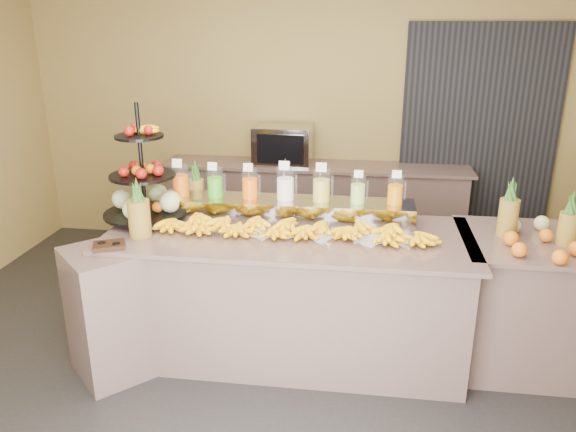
% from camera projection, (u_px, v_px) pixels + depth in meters
% --- Properties ---
extents(ground, '(6.00, 6.00, 0.00)m').
position_uv_depth(ground, '(283.00, 374.00, 3.87)').
color(ground, black).
rests_on(ground, ground).
extents(room_envelope, '(6.04, 5.02, 2.82)m').
position_uv_depth(room_envelope, '(325.00, 85.00, 3.96)').
color(room_envelope, olive).
rests_on(room_envelope, ground).
extents(buffet_counter, '(2.75, 1.25, 0.93)m').
position_uv_depth(buffet_counter, '(272.00, 295.00, 3.98)').
color(buffet_counter, gray).
rests_on(buffet_counter, ground).
extents(right_counter, '(1.08, 0.88, 0.93)m').
position_uv_depth(right_counter, '(534.00, 302.00, 3.87)').
color(right_counter, gray).
rests_on(right_counter, ground).
extents(back_ledge, '(3.10, 0.55, 0.93)m').
position_uv_depth(back_ledge, '(314.00, 208.00, 5.82)').
color(back_ledge, gray).
rests_on(back_ledge, ground).
extents(pitcher_tray, '(1.85, 0.30, 0.15)m').
position_uv_depth(pitcher_tray, '(285.00, 209.00, 4.09)').
color(pitcher_tray, gray).
rests_on(pitcher_tray, buffet_counter).
extents(juice_pitcher_orange_a, '(0.12, 0.13, 0.30)m').
position_uv_depth(juice_pitcher_orange_a, '(181.00, 182.00, 4.13)').
color(juice_pitcher_orange_a, silver).
rests_on(juice_pitcher_orange_a, pitcher_tray).
extents(juice_pitcher_green, '(0.12, 0.12, 0.28)m').
position_uv_depth(juice_pitcher_green, '(215.00, 184.00, 4.10)').
color(juice_pitcher_green, silver).
rests_on(juice_pitcher_green, pitcher_tray).
extents(juice_pitcher_orange_b, '(0.12, 0.12, 0.28)m').
position_uv_depth(juice_pitcher_orange_b, '(250.00, 185.00, 4.07)').
color(juice_pitcher_orange_b, silver).
rests_on(juice_pitcher_orange_b, pitcher_tray).
extents(juice_pitcher_milk, '(0.13, 0.13, 0.31)m').
position_uv_depth(juice_pitcher_milk, '(285.00, 186.00, 4.03)').
color(juice_pitcher_milk, silver).
rests_on(juice_pitcher_milk, pitcher_tray).
extents(juice_pitcher_lemon, '(0.13, 0.13, 0.31)m').
position_uv_depth(juice_pitcher_lemon, '(321.00, 187.00, 4.00)').
color(juice_pitcher_lemon, silver).
rests_on(juice_pitcher_lemon, pitcher_tray).
extents(juice_pitcher_lime, '(0.11, 0.11, 0.26)m').
position_uv_depth(juice_pitcher_lime, '(358.00, 191.00, 3.97)').
color(juice_pitcher_lime, silver).
rests_on(juice_pitcher_lime, pitcher_tray).
extents(juice_pitcher_orange_c, '(0.11, 0.12, 0.27)m').
position_uv_depth(juice_pitcher_orange_c, '(395.00, 192.00, 3.94)').
color(juice_pitcher_orange_c, silver).
rests_on(juice_pitcher_orange_c, pitcher_tray).
extents(banana_heap, '(1.96, 0.18, 0.16)m').
position_uv_depth(banana_heap, '(292.00, 224.00, 3.79)').
color(banana_heap, yellow).
rests_on(banana_heap, buffet_counter).
extents(fruit_stand, '(0.61, 0.61, 0.85)m').
position_uv_depth(fruit_stand, '(149.00, 191.00, 4.04)').
color(fruit_stand, black).
rests_on(fruit_stand, buffet_counter).
extents(condiment_caddy, '(0.24, 0.21, 0.03)m').
position_uv_depth(condiment_caddy, '(109.00, 246.00, 3.59)').
color(condiment_caddy, black).
rests_on(condiment_caddy, buffet_counter).
extents(pineapple_left_a, '(0.15, 0.15, 0.41)m').
position_uv_depth(pineapple_left_a, '(139.00, 215.00, 3.74)').
color(pineapple_left_a, brown).
rests_on(pineapple_left_a, buffet_counter).
extents(pineapple_left_b, '(0.12, 0.12, 0.38)m').
position_uv_depth(pineapple_left_b, '(196.00, 189.00, 4.34)').
color(pineapple_left_b, brown).
rests_on(pineapple_left_b, buffet_counter).
extents(right_fruit_pile, '(0.49, 0.47, 0.26)m').
position_uv_depth(right_fruit_pile, '(538.00, 234.00, 3.60)').
color(right_fruit_pile, brown).
rests_on(right_fruit_pile, right_counter).
extents(oven_warmer, '(0.59, 0.42, 0.38)m').
position_uv_depth(oven_warmer, '(283.00, 145.00, 5.65)').
color(oven_warmer, gray).
rests_on(oven_warmer, back_ledge).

